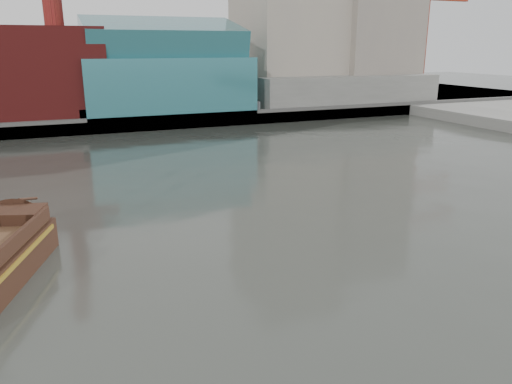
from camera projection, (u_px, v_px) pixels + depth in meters
name	position (u px, v px, depth m)	size (l,w,h in m)	color
ground	(277.00, 301.00, 28.42)	(400.00, 400.00, 0.00)	#2B2D28
promenade_far	(100.00, 107.00, 109.54)	(220.00, 60.00, 2.00)	slate
seawall	(119.00, 125.00, 83.35)	(220.00, 1.00, 2.60)	#4C4C49
crane_a	(423.00, 24.00, 124.76)	(22.50, 4.00, 32.25)	slate
crane_b	(425.00, 40.00, 138.17)	(19.10, 4.00, 26.25)	slate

